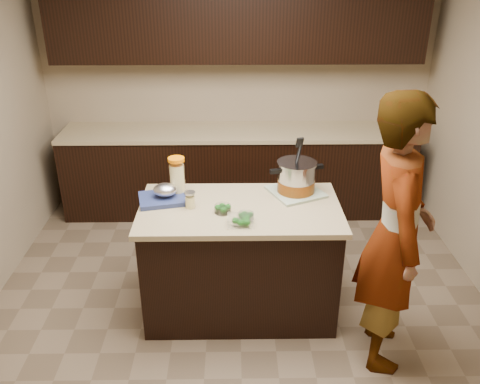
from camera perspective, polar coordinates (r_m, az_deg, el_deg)
The scene contains 13 objects.
ground_plane at distance 4.16m, azimuth 0.00°, elevation -12.76°, with size 4.00×4.00×0.00m, color brown.
room_shell at distance 3.37m, azimuth 0.00°, elevation 10.71°, with size 4.04×4.04×2.72m.
back_cabinets at distance 5.25m, azimuth -0.28°, elevation 7.50°, with size 3.60×0.63×2.33m.
island at distance 3.89m, azimuth 0.00°, elevation -7.55°, with size 1.46×0.81×0.90m.
dish_towel at distance 3.89m, azimuth 6.26°, elevation 0.02°, with size 0.36×0.36×0.02m, color #577E55.
stock_pot at distance 3.84m, azimuth 6.33°, elevation 1.49°, with size 0.41×0.36×0.42m.
lemonade_pitcher at distance 3.81m, azimuth -7.06°, elevation 1.55°, with size 0.12×0.12×0.30m.
mason_jar at distance 3.65m, azimuth -5.63°, elevation -0.91°, with size 0.10×0.10×0.13m.
broccoli_tub_left at distance 3.58m, azimuth -1.94°, elevation -1.94°, with size 0.14×0.14×0.06m.
broccoli_tub_right at distance 3.48m, azimuth 0.66°, elevation -2.79°, with size 0.12×0.12×0.05m.
broccoli_tub_rect at distance 3.42m, azimuth 0.06°, elevation -3.26°, with size 0.18×0.14×0.06m.
blue_tray at distance 3.77m, azimuth -8.56°, elevation -0.38°, with size 0.39×0.34×0.13m.
person at distance 3.38m, azimuth 17.04°, elevation -4.70°, with size 0.69×0.45×1.88m, color gray.
Camera 1 is at (-0.05, -3.25, 2.59)m, focal length 38.00 mm.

